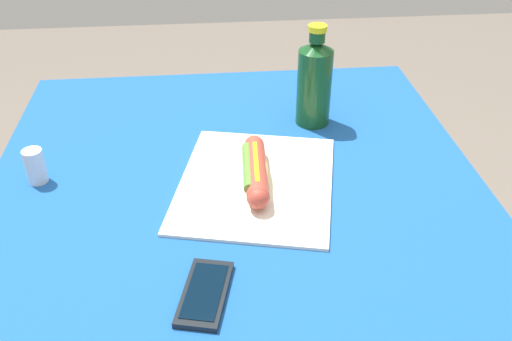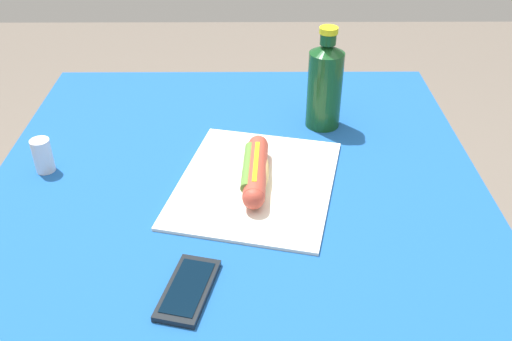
% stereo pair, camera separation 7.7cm
% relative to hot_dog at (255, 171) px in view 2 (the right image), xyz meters
% --- Properties ---
extents(dining_table, '(1.06, 0.91, 0.73)m').
position_rel_hot_dog_xyz_m(dining_table, '(-0.03, 0.03, -0.16)').
color(dining_table, brown).
rests_on(dining_table, ground).
extents(paper_wrapper, '(0.39, 0.34, 0.01)m').
position_rel_hot_dog_xyz_m(paper_wrapper, '(-0.00, -0.00, -0.03)').
color(paper_wrapper, silver).
rests_on(paper_wrapper, dining_table).
extents(hot_dog, '(0.21, 0.06, 0.05)m').
position_rel_hot_dog_xyz_m(hot_dog, '(0.00, 0.00, 0.00)').
color(hot_dog, '#DBB26B').
rests_on(hot_dog, paper_wrapper).
extents(cell_phone, '(0.14, 0.09, 0.01)m').
position_rel_hot_dog_xyz_m(cell_phone, '(-0.27, 0.10, -0.02)').
color(cell_phone, black).
rests_on(cell_phone, dining_table).
extents(soda_bottle, '(0.07, 0.07, 0.22)m').
position_rel_hot_dog_xyz_m(soda_bottle, '(0.22, -0.14, 0.07)').
color(soda_bottle, '#14471E').
rests_on(soda_bottle, dining_table).
extents(salt_shaker, '(0.04, 0.04, 0.07)m').
position_rel_hot_dog_xyz_m(salt_shaker, '(0.05, 0.40, 0.00)').
color(salt_shaker, silver).
rests_on(salt_shaker, dining_table).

